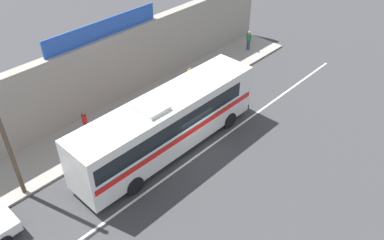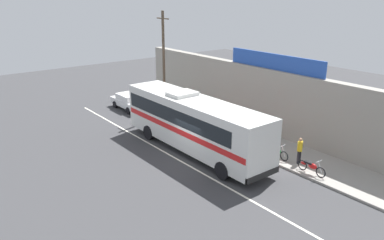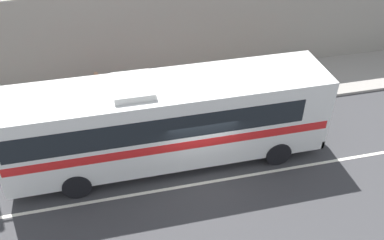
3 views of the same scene
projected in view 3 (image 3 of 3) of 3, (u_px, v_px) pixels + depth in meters
name	position (u px, v px, depth m)	size (l,w,h in m)	color
ground_plane	(199.00, 169.00, 16.36)	(70.00, 70.00, 0.00)	#3A3A3D
sidewalk_slab	(174.00, 96.00, 20.36)	(30.00, 3.60, 0.14)	gray
storefront_facade	(164.00, 33.00, 20.61)	(30.00, 0.70, 4.80)	gray
road_center_stripe	(204.00, 183.00, 15.74)	(30.00, 0.14, 0.01)	silver
intercity_bus	(166.00, 118.00, 15.55)	(12.10, 2.68, 3.78)	silver
motorcycle_purple	(298.00, 87.00, 20.09)	(1.85, 0.56, 0.94)	black
motorcycle_black	(244.00, 92.00, 19.74)	(1.83, 0.56, 0.94)	black
pedestrian_near_shop	(270.00, 74.00, 20.00)	(0.30, 0.48, 1.64)	black
pedestrian_far_right	(98.00, 84.00, 19.36)	(0.30, 0.48, 1.58)	navy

